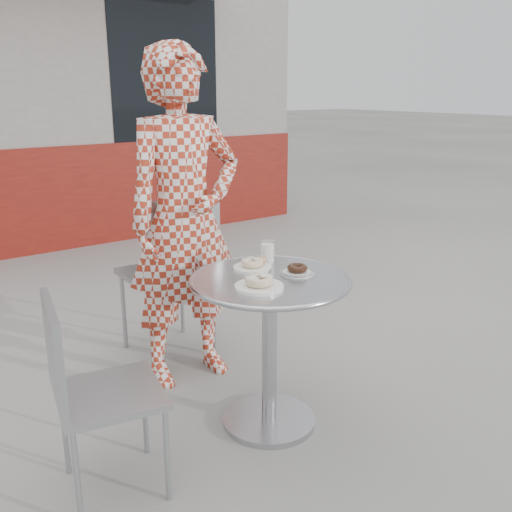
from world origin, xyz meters
TOP-DOWN VIEW (x-y plane):
  - ground at (0.00, 0.00)m, footprint 60.00×60.00m
  - bistro_table at (-0.01, 0.02)m, footprint 0.72×0.72m
  - chair_far at (-0.02, 0.97)m, footprint 0.47×0.47m
  - chair_left at (-0.78, 0.02)m, footprint 0.45×0.45m
  - seated_person at (-0.06, 0.67)m, footprint 0.65×0.44m
  - plate_far at (0.01, 0.17)m, footprint 0.18×0.18m
  - plate_near at (-0.12, -0.06)m, footprint 0.20×0.20m
  - plate_checker at (0.13, -0.00)m, footprint 0.16×0.16m
  - milk_cup at (0.13, 0.21)m, footprint 0.07×0.07m

SIDE VIEW (x-z plane):
  - ground at x=0.00m, z-range 0.00..0.00m
  - chair_left at x=-0.78m, z-range -0.15..0.65m
  - chair_far at x=-0.02m, z-range -0.19..0.78m
  - bistro_table at x=-0.01m, z-range 0.18..0.91m
  - plate_checker at x=0.13m, z-range 0.72..0.76m
  - plate_far at x=0.01m, z-range 0.72..0.77m
  - plate_near at x=-0.12m, z-range 0.72..0.77m
  - milk_cup at x=0.13m, z-range 0.72..0.83m
  - seated_person at x=-0.06m, z-range 0.00..1.75m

